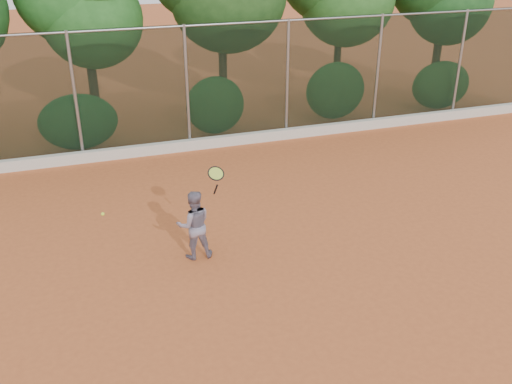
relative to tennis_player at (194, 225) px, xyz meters
name	(u,v)px	position (x,y,z in m)	size (l,w,h in m)	color
ground	(273,274)	(1.23, -1.09, -0.70)	(80.00, 80.00, 0.00)	#BF5C2D
concrete_curb	(191,145)	(1.23, 5.73, -0.55)	(24.00, 0.20, 0.30)	beige
tennis_player	(194,225)	(0.00, 0.00, 0.00)	(0.68, 0.53, 1.40)	slate
chainlink_fence	(187,85)	(1.23, 5.91, 1.16)	(24.09, 0.09, 3.50)	black
tennis_racket	(216,175)	(0.43, -0.16, 1.04)	(0.33, 0.32, 0.59)	black
tennis_ball_in_flight	(103,214)	(-1.67, -0.58, 0.79)	(0.06, 0.06, 0.06)	#D3F237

